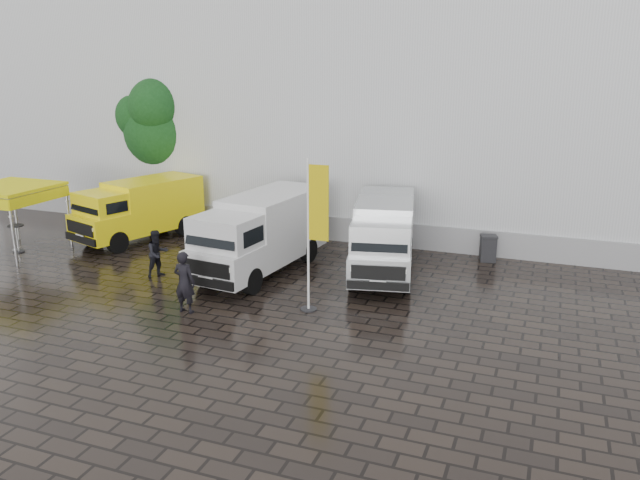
{
  "coord_description": "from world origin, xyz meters",
  "views": [
    {
      "loc": [
        6.93,
        -15.76,
        7.11
      ],
      "look_at": [
        0.11,
        2.2,
        1.68
      ],
      "focal_mm": 35.0,
      "sensor_mm": 36.0,
      "label": 1
    }
  ],
  "objects_px": {
    "van_white": "(260,235)",
    "van_silver": "(384,238)",
    "person_front": "(185,282)",
    "wheelie_bin": "(488,248)",
    "cocktail_table": "(17,239)",
    "van_yellow": "(139,211)",
    "flagpole": "(314,229)",
    "person_tent": "(158,254)",
    "canopy_tent": "(9,190)"
  },
  "relations": [
    {
      "from": "van_yellow",
      "to": "canopy_tent",
      "type": "distance_m",
      "value": 4.88
    },
    {
      "from": "flagpole",
      "to": "wheelie_bin",
      "type": "xyz_separation_m",
      "value": [
        4.29,
        6.88,
        -2.04
      ]
    },
    {
      "from": "cocktail_table",
      "to": "person_front",
      "type": "relative_size",
      "value": 0.58
    },
    {
      "from": "van_white",
      "to": "canopy_tent",
      "type": "distance_m",
      "value": 10.17
    },
    {
      "from": "flagpole",
      "to": "person_front",
      "type": "relative_size",
      "value": 2.44
    },
    {
      "from": "flagpole",
      "to": "cocktail_table",
      "type": "relative_size",
      "value": 4.22
    },
    {
      "from": "van_white",
      "to": "person_front",
      "type": "bearing_deg",
      "value": -90.14
    },
    {
      "from": "flagpole",
      "to": "person_front",
      "type": "distance_m",
      "value": 4.13
    },
    {
      "from": "canopy_tent",
      "to": "cocktail_table",
      "type": "height_order",
      "value": "canopy_tent"
    },
    {
      "from": "flagpole",
      "to": "person_front",
      "type": "height_order",
      "value": "flagpole"
    },
    {
      "from": "van_white",
      "to": "canopy_tent",
      "type": "relative_size",
      "value": 2.08
    },
    {
      "from": "flagpole",
      "to": "person_tent",
      "type": "distance_m",
      "value": 6.5
    },
    {
      "from": "cocktail_table",
      "to": "van_yellow",
      "type": "bearing_deg",
      "value": 43.23
    },
    {
      "from": "wheelie_bin",
      "to": "person_front",
      "type": "height_order",
      "value": "person_front"
    },
    {
      "from": "van_white",
      "to": "person_tent",
      "type": "distance_m",
      "value": 3.58
    },
    {
      "from": "van_yellow",
      "to": "van_silver",
      "type": "height_order",
      "value": "van_silver"
    },
    {
      "from": "van_yellow",
      "to": "flagpole",
      "type": "height_order",
      "value": "flagpole"
    },
    {
      "from": "van_white",
      "to": "canopy_tent",
      "type": "height_order",
      "value": "van_white"
    },
    {
      "from": "canopy_tent",
      "to": "person_front",
      "type": "relative_size",
      "value": 1.59
    },
    {
      "from": "van_silver",
      "to": "flagpole",
      "type": "height_order",
      "value": "flagpole"
    },
    {
      "from": "van_yellow",
      "to": "van_silver",
      "type": "xyz_separation_m",
      "value": [
        10.66,
        -0.58,
        0.04
      ]
    },
    {
      "from": "wheelie_bin",
      "to": "person_tent",
      "type": "height_order",
      "value": "person_tent"
    },
    {
      "from": "van_yellow",
      "to": "van_white",
      "type": "bearing_deg",
      "value": 0.75
    },
    {
      "from": "flagpole",
      "to": "wheelie_bin",
      "type": "distance_m",
      "value": 8.37
    },
    {
      "from": "van_white",
      "to": "wheelie_bin",
      "type": "height_order",
      "value": "van_white"
    },
    {
      "from": "van_silver",
      "to": "person_front",
      "type": "distance_m",
      "value": 7.19
    },
    {
      "from": "van_silver",
      "to": "cocktail_table",
      "type": "bearing_deg",
      "value": 178.38
    },
    {
      "from": "flagpole",
      "to": "cocktail_table",
      "type": "distance_m",
      "value": 13.29
    },
    {
      "from": "van_silver",
      "to": "cocktail_table",
      "type": "distance_m",
      "value": 14.31
    },
    {
      "from": "flagpole",
      "to": "van_white",
      "type": "bearing_deg",
      "value": 138.85
    },
    {
      "from": "canopy_tent",
      "to": "cocktail_table",
      "type": "distance_m",
      "value": 1.93
    },
    {
      "from": "cocktail_table",
      "to": "person_tent",
      "type": "bearing_deg",
      "value": -4.19
    },
    {
      "from": "person_front",
      "to": "van_yellow",
      "type": "bearing_deg",
      "value": -43.32
    },
    {
      "from": "van_silver",
      "to": "wheelie_bin",
      "type": "xyz_separation_m",
      "value": [
        3.3,
        2.77,
        -0.78
      ]
    },
    {
      "from": "canopy_tent",
      "to": "wheelie_bin",
      "type": "distance_m",
      "value": 18.33
    },
    {
      "from": "van_white",
      "to": "van_silver",
      "type": "bearing_deg",
      "value": 25.78
    },
    {
      "from": "van_yellow",
      "to": "person_tent",
      "type": "bearing_deg",
      "value": -28.97
    },
    {
      "from": "person_front",
      "to": "person_tent",
      "type": "relative_size",
      "value": 1.14
    },
    {
      "from": "person_front",
      "to": "person_tent",
      "type": "xyz_separation_m",
      "value": [
        -2.67,
        2.47,
        -0.12
      ]
    },
    {
      "from": "canopy_tent",
      "to": "person_front",
      "type": "xyz_separation_m",
      "value": [
        9.58,
        -2.93,
        -1.53
      ]
    },
    {
      "from": "wheelie_bin",
      "to": "van_white",
      "type": "bearing_deg",
      "value": -164.38
    },
    {
      "from": "van_yellow",
      "to": "van_silver",
      "type": "bearing_deg",
      "value": 14.69
    },
    {
      "from": "van_yellow",
      "to": "cocktail_table",
      "type": "xyz_separation_m",
      "value": [
        -3.4,
        -3.19,
        -0.69
      ]
    },
    {
      "from": "van_silver",
      "to": "person_front",
      "type": "bearing_deg",
      "value": -141.12
    },
    {
      "from": "person_tent",
      "to": "canopy_tent",
      "type": "bearing_deg",
      "value": 112.77
    },
    {
      "from": "van_yellow",
      "to": "person_tent",
      "type": "relative_size",
      "value": 3.24
    },
    {
      "from": "van_yellow",
      "to": "person_tent",
      "type": "distance_m",
      "value": 5.09
    },
    {
      "from": "van_yellow",
      "to": "van_silver",
      "type": "distance_m",
      "value": 10.67
    },
    {
      "from": "cocktail_table",
      "to": "wheelie_bin",
      "type": "xyz_separation_m",
      "value": [
        17.35,
        5.37,
        -0.05
      ]
    },
    {
      "from": "van_white",
      "to": "person_front",
      "type": "height_order",
      "value": "van_white"
    }
  ]
}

